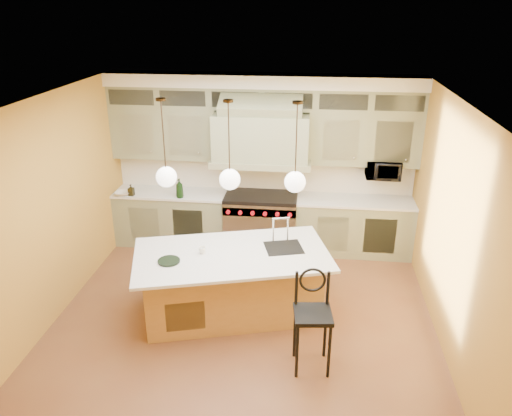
# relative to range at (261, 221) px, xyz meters

# --- Properties ---
(floor) EXTENTS (5.00, 5.00, 0.00)m
(floor) POSITION_rel_range_xyz_m (0.00, -2.14, -0.49)
(floor) COLOR brown
(floor) RESTS_ON ground
(ceiling) EXTENTS (5.00, 5.00, 0.00)m
(ceiling) POSITION_rel_range_xyz_m (0.00, -2.14, 2.41)
(ceiling) COLOR white
(ceiling) RESTS_ON wall_back
(wall_back) EXTENTS (5.00, 0.00, 5.00)m
(wall_back) POSITION_rel_range_xyz_m (0.00, 0.36, 0.96)
(wall_back) COLOR #B18130
(wall_back) RESTS_ON ground
(wall_front) EXTENTS (5.00, 0.00, 5.00)m
(wall_front) POSITION_rel_range_xyz_m (0.00, -4.64, 0.96)
(wall_front) COLOR #B18130
(wall_front) RESTS_ON ground
(wall_left) EXTENTS (0.00, 5.00, 5.00)m
(wall_left) POSITION_rel_range_xyz_m (-2.50, -2.14, 0.96)
(wall_left) COLOR #B18130
(wall_left) RESTS_ON ground
(wall_right) EXTENTS (0.00, 5.00, 5.00)m
(wall_right) POSITION_rel_range_xyz_m (2.50, -2.14, 0.96)
(wall_right) COLOR #B18130
(wall_right) RESTS_ON ground
(back_cabinetry) EXTENTS (5.00, 0.77, 2.90)m
(back_cabinetry) POSITION_rel_range_xyz_m (0.00, 0.09, 0.94)
(back_cabinetry) COLOR gray
(back_cabinetry) RESTS_ON floor
(range) EXTENTS (1.20, 0.74, 0.96)m
(range) POSITION_rel_range_xyz_m (0.00, 0.00, 0.00)
(range) COLOR silver
(range) RESTS_ON floor
(kitchen_island) EXTENTS (2.77, 1.96, 1.35)m
(kitchen_island) POSITION_rel_range_xyz_m (-0.17, -1.98, -0.01)
(kitchen_island) COLOR #A07339
(kitchen_island) RESTS_ON floor
(counter_stool) EXTENTS (0.47, 0.47, 1.20)m
(counter_stool) POSITION_rel_range_xyz_m (0.90, -2.94, 0.20)
(counter_stool) COLOR black
(counter_stool) RESTS_ON floor
(microwave) EXTENTS (0.54, 0.37, 0.30)m
(microwave) POSITION_rel_range_xyz_m (1.95, 0.11, 0.96)
(microwave) COLOR black
(microwave) RESTS_ON back_cabinetry
(oil_bottle_a) EXTENTS (0.14, 0.14, 0.33)m
(oil_bottle_a) POSITION_rel_range_xyz_m (-1.32, -0.22, 0.62)
(oil_bottle_a) COLOR black
(oil_bottle_a) RESTS_ON back_cabinetry
(oil_bottle_b) EXTENTS (0.10, 0.10, 0.19)m
(oil_bottle_b) POSITION_rel_range_xyz_m (-2.15, -0.22, 0.55)
(oil_bottle_b) COLOR black
(oil_bottle_b) RESTS_ON back_cabinetry
(fruit_bowl) EXTENTS (0.28, 0.28, 0.06)m
(fruit_bowl) POSITION_rel_range_xyz_m (-2.30, -0.22, 0.49)
(fruit_bowl) COLOR silver
(fruit_bowl) RESTS_ON back_cabinetry
(cup) EXTENTS (0.10, 0.10, 0.09)m
(cup) POSITION_rel_range_xyz_m (-0.55, -2.06, 0.48)
(cup) COLOR white
(cup) RESTS_ON kitchen_island
(pendant_left) EXTENTS (0.26, 0.26, 1.11)m
(pendant_left) POSITION_rel_range_xyz_m (-0.98, -1.98, 1.46)
(pendant_left) COLOR #2D2319
(pendant_left) RESTS_ON ceiling
(pendant_center) EXTENTS (0.26, 0.26, 1.11)m
(pendant_center) POSITION_rel_range_xyz_m (-0.18, -1.98, 1.46)
(pendant_center) COLOR #2D2319
(pendant_center) RESTS_ON ceiling
(pendant_right) EXTENTS (0.26, 0.26, 1.11)m
(pendant_right) POSITION_rel_range_xyz_m (0.62, -1.98, 1.46)
(pendant_right) COLOR #2D2319
(pendant_right) RESTS_ON ceiling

